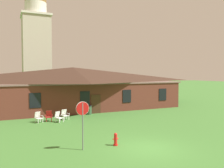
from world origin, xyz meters
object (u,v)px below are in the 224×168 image
Objects in this scene: lawn_chair_by_porch at (38,117)px; lawn_chair_left_end at (59,117)px; stop_sign at (83,115)px; lawn_chair_near_door at (49,116)px; trash_bin at (89,110)px; fire_hydrant at (116,139)px; lawn_chair_middle at (65,114)px.

lawn_chair_by_porch and lawn_chair_left_end have the same top height.
lawn_chair_near_door is (-0.49, 9.05, -1.51)m from stop_sign.
fire_hydrant is at bearing -100.20° from trash_bin.
lawn_chair_near_door is at bearing 105.79° from fire_hydrant.
lawn_chair_by_porch is at bearing -160.31° from trash_bin.
lawn_chair_middle is at bearing 49.38° from lawn_chair_left_end.
lawn_chair_by_porch is 2.48m from lawn_chair_middle.
stop_sign reaches higher than lawn_chair_middle.
lawn_chair_near_door is at bearing -177.07° from lawn_chair_middle.
trash_bin is at bearing 79.80° from fire_hydrant.
lawn_chair_near_door is at bearing -158.89° from trash_bin.
lawn_chair_near_door is at bearing 12.67° from lawn_chair_by_porch.
stop_sign is at bearing -80.65° from lawn_chair_by_porch.
stop_sign is 11.62m from trash_bin.
lawn_chair_by_porch is 1.00× the size of lawn_chair_near_door.
fire_hydrant is 0.81× the size of trash_bin.
lawn_chair_middle is (0.76, 0.89, 0.00)m from lawn_chair_left_end.
stop_sign is 2.95× the size of lawn_chair_left_end.
stop_sign reaches higher than trash_bin.
lawn_chair_near_door is 9.45m from fire_hydrant.
stop_sign is 3.57× the size of fire_hydrant.
lawn_chair_left_end is at bearing 88.30° from stop_sign.
lawn_chair_by_porch reaches higher than fire_hydrant.
lawn_chair_middle is (1.50, 0.08, 0.00)m from lawn_chair_near_door.
lawn_chair_by_porch is 1.21× the size of fire_hydrant.
stop_sign is 2.88× the size of trash_bin.
lawn_chair_by_porch is at bearing -167.33° from lawn_chair_near_door.
lawn_chair_left_end reaches higher than fire_hydrant.
stop_sign reaches higher than lawn_chair_left_end.
stop_sign is 9.08m from lawn_chair_by_porch.
lawn_chair_left_end is 4.57m from trash_bin.
lawn_chair_left_end is 0.98× the size of trash_bin.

